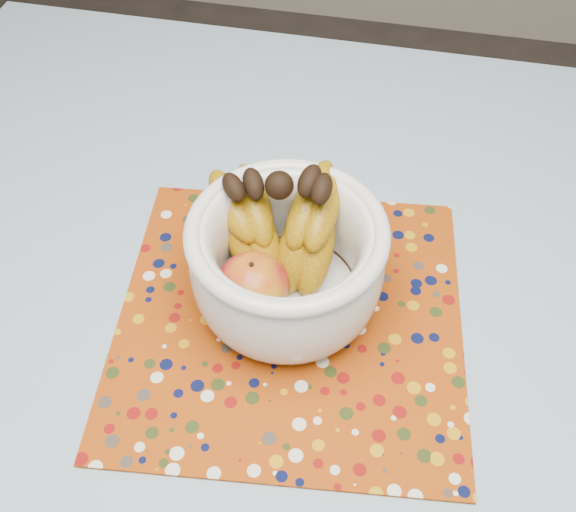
% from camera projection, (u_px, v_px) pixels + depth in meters
% --- Properties ---
extents(table, '(1.20, 1.20, 0.75)m').
position_uv_depth(table, '(310.00, 454.00, 0.73)').
color(table, brown).
rests_on(table, ground).
extents(tablecloth, '(1.32, 1.32, 0.01)m').
position_uv_depth(tablecloth, '(312.00, 420.00, 0.67)').
color(tablecloth, slate).
rests_on(tablecloth, table).
extents(placemat, '(0.41, 0.41, 0.00)m').
position_uv_depth(placemat, '(290.00, 318.00, 0.74)').
color(placemat, '#873207').
rests_on(placemat, tablecloth).
extents(fruit_bowl, '(0.24, 0.22, 0.16)m').
position_uv_depth(fruit_bowl, '(280.00, 248.00, 0.70)').
color(fruit_bowl, silver).
rests_on(fruit_bowl, placemat).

